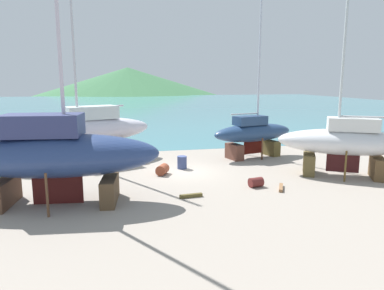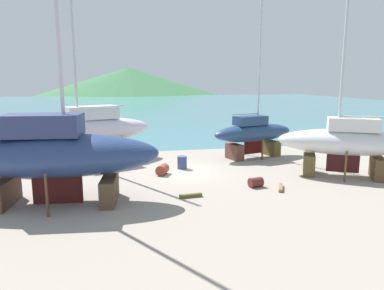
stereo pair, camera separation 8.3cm
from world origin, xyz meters
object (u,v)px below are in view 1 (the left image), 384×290
Objects in this scene: barrel_by_slipway at (182,162)px; barrel_rust_near at (256,182)px; barrel_blue_faded at (345,153)px; sailboat_mid_port at (86,130)px; sailboat_small_center at (253,133)px; sailboat_far_slipway at (345,142)px; sailboat_large_starboard at (55,154)px; barrel_tar_black at (162,170)px; worker at (2,167)px.

barrel_rust_near is (3.36, -5.22, -0.17)m from barrel_by_slipway.
barrel_rust_near is 1.02× the size of barrel_blue_faded.
sailboat_mid_port is 1.32× the size of sailboat_small_center.
sailboat_mid_port is at bearing 153.05° from barrel_by_slipway.
sailboat_small_center is 7.48m from barrel_blue_faded.
sailboat_mid_port is 1.21× the size of sailboat_far_slipway.
sailboat_large_starboard is 7.69m from barrel_tar_black.
barrel_blue_faded is at bearing 148.47° from sailboat_mid_port.
sailboat_far_slipway reaches higher than barrel_by_slipway.
barrel_rust_near is at bearing -57.20° from barrel_by_slipway.
barrel_by_slipway is at bearing 43.73° from sailboat_large_starboard.
sailboat_far_slipway is at bearing 35.72° from worker.
worker is 11.37m from barrel_by_slipway.
barrel_tar_black is (5.05, -4.65, -2.13)m from sailboat_mid_port.
sailboat_mid_port is 20.72× the size of barrel_rust_near.
barrel_rust_near is (9.98, -8.58, -2.18)m from sailboat_mid_port.
worker is (-21.11, 3.53, -1.36)m from sailboat_far_slipway.
worker is 1.88× the size of barrel_by_slipway.
worker reaches higher than barrel_rust_near.
sailboat_mid_port is at bearing 4.00° from sailboat_far_slipway.
barrel_by_slipway is at bearing -177.62° from barrel_blue_faded.
sailboat_far_slipway reaches higher than barrel_rust_near.
sailboat_far_slipway is (3.48, -6.69, 0.26)m from sailboat_small_center.
sailboat_large_starboard is 11.06m from barrel_rust_near.
barrel_blue_faded is at bearing 2.38° from barrel_by_slipway.
worker is at bearing 133.88° from sailboat_large_starboard.
sailboat_far_slipway is at bearing 9.14° from barrel_rust_near.
sailboat_large_starboard is 6.59m from worker.
barrel_by_slipway is at bearing 129.54° from sailboat_mid_port.
sailboat_far_slipway is 6.21m from barrel_blue_faded.
sailboat_small_center is at bearing 55.37° from worker.
sailboat_small_center is 17.94m from worker.
barrel_by_slipway is (-9.76, 4.19, -1.79)m from sailboat_far_slipway.
sailboat_far_slipway is 14.94× the size of barrel_by_slipway.
barrel_by_slipway is (11.34, 0.66, -0.42)m from worker.
sailboat_mid_port reaches higher than sailboat_large_starboard.
barrel_blue_faded is at bearing 48.03° from worker.
sailboat_large_starboard is at bearing -142.58° from barrel_by_slipway.
barrel_by_slipway is at bearing 39.61° from barrel_tar_black.
sailboat_mid_port is 21.13× the size of barrel_blue_faded.
barrel_tar_black is 15.00m from barrel_blue_faded.
barrel_blue_faded is at bearing 23.08° from sailboat_large_starboard.
sailboat_mid_port is at bearing 139.30° from barrel_rust_near.
sailboat_small_center is at bearing -33.73° from sailboat_far_slipway.
sailboat_mid_port is 6.41m from worker.
worker is 24.70m from barrel_blue_faded.
barrel_tar_black is at bearing -172.93° from barrel_blue_faded.
barrel_rust_near is at bearing 37.89° from sailboat_far_slipway.
barrel_blue_faded is (20.78, 6.26, -2.15)m from sailboat_large_starboard.
sailboat_small_center reaches higher than worker.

